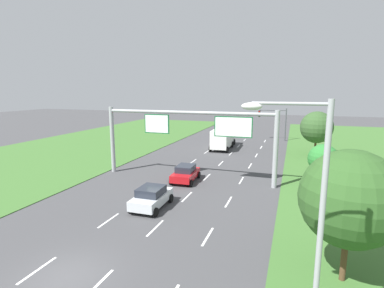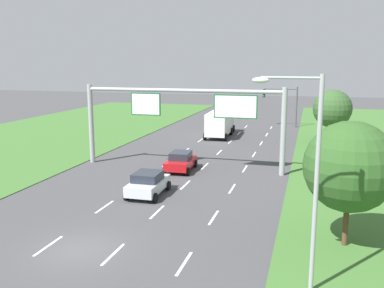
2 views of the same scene
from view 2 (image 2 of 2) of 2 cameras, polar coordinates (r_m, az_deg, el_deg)
ground_plane at (r=21.91m, az=-14.71°, el=-13.50°), size 200.00×200.00×0.00m
lane_dashes_inner_left at (r=32.77m, az=-6.80°, el=-4.97°), size 0.14×62.40×0.01m
lane_dashes_inner_right at (r=31.64m, az=-0.90°, el=-5.47°), size 0.14×62.40×0.01m
lane_dashes_slip at (r=30.87m, az=5.37°, el=-5.94°), size 0.14×62.40×0.01m
car_near_red at (r=29.27m, az=-5.89°, el=-5.23°), size 2.24×4.01×1.60m
car_lead_silver at (r=35.59m, az=-1.54°, el=-2.30°), size 2.33×4.01×1.58m
box_truck at (r=52.06m, az=3.76°, el=2.85°), size 2.87×7.91×3.02m
sign_gantry at (r=35.58m, az=-0.95°, el=4.37°), size 17.24×0.44×7.00m
traffic_light_mast at (r=60.78m, az=11.97°, el=5.89°), size 4.76×0.49×5.60m
street_lamp at (r=16.60m, az=15.06°, el=-2.87°), size 2.61×0.32×8.50m
roadside_tree_near at (r=21.68m, az=20.29°, el=-2.86°), size 4.39×4.39×6.22m
roadside_tree_mid at (r=36.30m, az=18.65°, el=0.27°), size 2.66×2.66×3.93m
roadside_tree_far at (r=49.91m, az=18.23°, el=4.49°), size 4.23×4.23×5.95m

